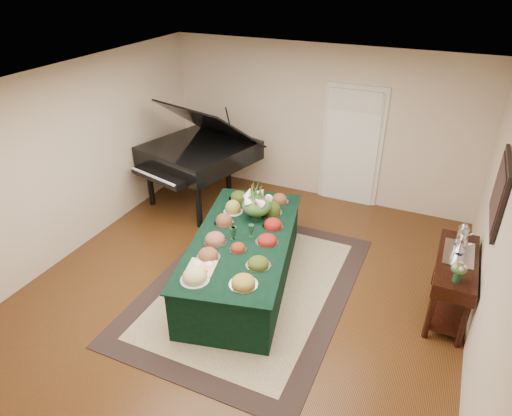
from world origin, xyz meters
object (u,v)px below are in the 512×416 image
at_px(mahogany_sideboard, 455,272).
at_px(grand_piano, 199,153).
at_px(floral_centerpiece, 256,202).
at_px(buffet_table, 243,259).

bearing_deg(mahogany_sideboard, grand_piano, 162.90).
xyz_separation_m(floral_centerpiece, grand_piano, (-1.65, 1.26, -0.02)).
relative_size(floral_centerpiece, grand_piano, 0.20).
bearing_deg(floral_centerpiece, grand_piano, 142.59).
height_order(floral_centerpiece, grand_piano, grand_piano).
relative_size(grand_piano, mahogany_sideboard, 1.70).
bearing_deg(grand_piano, mahogany_sideboard, -17.10).
bearing_deg(mahogany_sideboard, floral_centerpiece, 178.93).
distance_m(buffet_table, grand_piano, 2.52).
xyz_separation_m(floral_centerpiece, mahogany_sideboard, (2.61, -0.05, -0.34)).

